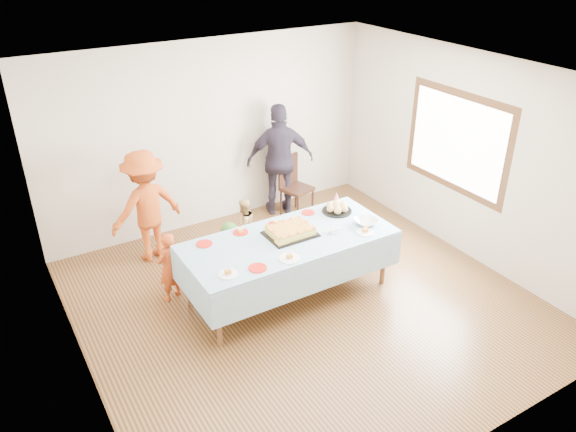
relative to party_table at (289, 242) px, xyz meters
name	(u,v)px	position (x,y,z in m)	size (l,w,h in m)	color
ground	(304,302)	(0.07, -0.24, -0.72)	(5.00, 5.00, 0.00)	#402612
room_walls	(310,164)	(0.12, -0.24, 1.05)	(5.04, 5.04, 2.72)	#C0B29C
party_table	(289,242)	(0.00, 0.00, 0.00)	(2.50, 1.10, 0.78)	brown
birthday_cake	(290,231)	(0.06, 0.06, 0.10)	(0.58, 0.44, 0.10)	black
rolls_tray	(337,208)	(0.87, 0.26, 0.10)	(0.38, 0.38, 0.11)	black
punch_bowl	(366,222)	(0.98, -0.20, 0.09)	(0.28, 0.28, 0.07)	silver
party_hat	(336,198)	(1.01, 0.46, 0.14)	(0.10, 0.10, 0.16)	silver
fork_pile	(333,230)	(0.53, -0.15, 0.09)	(0.24, 0.18, 0.07)	white
plate_red_far_a	(204,244)	(-0.90, 0.38, 0.06)	(0.19, 0.19, 0.01)	red
plate_red_far_b	(240,232)	(-0.42, 0.41, 0.06)	(0.18, 0.18, 0.01)	red
plate_red_far_c	(276,224)	(0.04, 0.36, 0.06)	(0.20, 0.20, 0.01)	red
plate_red_far_d	(308,213)	(0.54, 0.42, 0.06)	(0.17, 0.17, 0.01)	red
plate_red_near	(258,268)	(-0.62, -0.38, 0.06)	(0.20, 0.20, 0.01)	red
plate_white_left	(228,274)	(-0.94, -0.33, 0.06)	(0.21, 0.21, 0.01)	white
plate_white_mid	(289,258)	(-0.23, -0.39, 0.06)	(0.23, 0.23, 0.01)	white
plate_white_right	(365,232)	(0.85, -0.36, 0.06)	(0.22, 0.22, 0.01)	white
dining_chair	(293,182)	(1.17, 1.81, -0.21)	(0.50, 0.50, 0.93)	black
toddler_left	(169,267)	(-1.26, 0.66, -0.28)	(0.32, 0.21, 0.89)	#BA4317
toddler_mid	(230,252)	(-0.46, 0.66, -0.33)	(0.39, 0.25, 0.80)	#356923
toddler_right	(244,225)	(0.02, 1.20, -0.34)	(0.37, 0.29, 0.76)	tan
adult_left	(146,206)	(-1.15, 1.70, 0.04)	(0.99, 0.57, 1.53)	#BE4A17
adult_right	(280,160)	(1.03, 1.96, 0.14)	(1.02, 0.42, 1.73)	#2C2534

